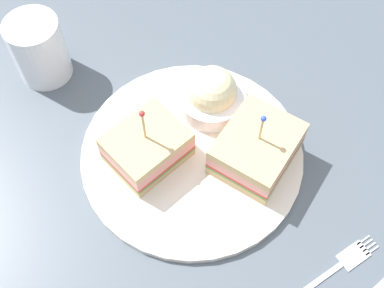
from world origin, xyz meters
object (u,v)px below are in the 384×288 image
(plate, at_px, (192,154))
(drink_glass, at_px, (40,52))
(sandwich_half_back, at_px, (257,149))
(coleslaw_bowl, at_px, (212,94))
(fork, at_px, (345,262))
(sandwich_half_front, at_px, (147,147))

(plate, bearing_deg, drink_glass, -77.39)
(plate, distance_m, sandwich_half_back, 0.09)
(plate, relative_size, coleslaw_bowl, 3.14)
(drink_glass, bearing_deg, sandwich_half_back, 108.98)
(plate, height_order, drink_glass, drink_glass)
(plate, distance_m, coleslaw_bowl, 0.08)
(fork, bearing_deg, sandwich_half_front, -73.74)
(plate, height_order, sandwich_half_back, sandwich_half_back)
(plate, distance_m, drink_glass, 0.25)
(sandwich_half_front, distance_m, fork, 0.27)
(sandwich_half_back, relative_size, coleslaw_bowl, 1.30)
(drink_glass, bearing_deg, fork, 100.31)
(sandwich_half_back, bearing_deg, sandwich_half_front, -45.04)
(drink_glass, distance_m, fork, 0.48)
(coleslaw_bowl, relative_size, drink_glass, 0.97)
(plate, xyz_separation_m, fork, (-0.03, 0.22, -0.00))
(plate, height_order, fork, plate)
(plate, xyz_separation_m, sandwich_half_front, (0.04, -0.03, 0.03))
(sandwich_half_back, distance_m, fork, 0.17)
(plate, relative_size, drink_glass, 3.04)
(sandwich_half_back, height_order, drink_glass, sandwich_half_back)
(plate, height_order, sandwich_half_front, sandwich_half_front)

